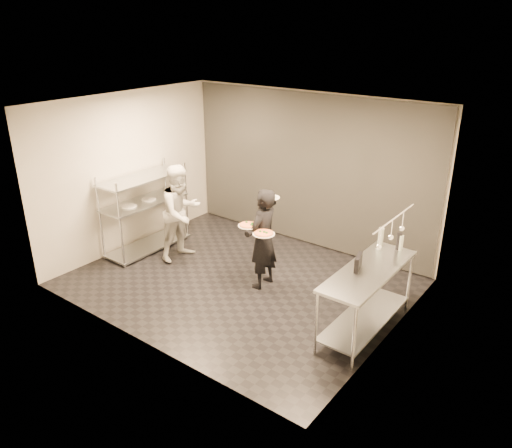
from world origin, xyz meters
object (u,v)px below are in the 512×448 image
Objects in this scene: bottle_green at (381,237)px; pizza_plate_far at (264,233)px; pos_monitor at (358,262)px; bottle_clear at (401,243)px; chef at (181,212)px; bottle_dark at (399,241)px; prep_counter at (367,289)px; pizza_plate_near at (248,225)px; salad_plate at (271,196)px; pass_rack at (145,209)px; waiter at (263,239)px.

pizza_plate_far is at bearing -150.22° from bottle_green.
pos_monitor is 0.91m from bottle_clear.
chef reaches higher than bottle_dark.
bottle_dark is (0.07, 0.80, 0.42)m from prep_counter.
bottle_green is (1.75, 0.82, -0.01)m from pizza_plate_near.
pizza_plate_far is at bearing -91.29° from chef.
pizza_plate_far is 1.19× the size of salad_plate.
prep_counter is 1.07× the size of chef.
salad_plate is (2.43, 0.46, 0.63)m from pass_rack.
pass_rack reaches higher than pos_monitor.
pass_rack is at bearing -88.04° from waiter.
waiter is 1.76m from bottle_green.
bottle_green is 0.26m from bottle_dark.
prep_counter is 7.98× the size of bottle_clear.
pass_rack is 5.78× the size of bottle_green.
waiter is 2.01m from bottle_dark.
pos_monitor is (1.83, -0.03, -0.05)m from pizza_plate_near.
pizza_plate_far is 1.53m from pos_monitor.
prep_counter is 0.42m from pos_monitor.
bottle_dark reaches higher than bottle_clear.
pos_monitor is at bearing -103.54° from bottle_clear.
salad_plate is 1.76m from bottle_green.
bottle_green is 1.23× the size of bottle_clear.
bottle_dark is (3.62, 0.67, 0.20)m from chef.
salad_plate is at bearing -169.76° from bottle_green.
bottle_clear is 0.91× the size of bottle_dark.
chef is 3.69m from bottle_dark.
waiter is 0.36m from pizza_plate_near.
bottle_clear is (4.42, 0.80, 0.26)m from pass_rack.
chef is at bearing 9.81° from pass_rack.
salad_plate is (0.05, 0.51, 0.32)m from pizza_plate_near.
waiter is 5.88× the size of pos_monitor.
pass_rack reaches higher than prep_counter.
pizza_plate_near is at bearing 177.20° from pizza_plate_far.
waiter reaches higher than pass_rack.
waiter is at bearing -84.46° from chef.
salad_plate reaches higher than bottle_dark.
pizza_plate_far is 1.68m from bottle_green.
pizza_plate_far is at bearing -153.53° from bottle_clear.
bottle_dark reaches higher than pos_monitor.
pos_monitor is 0.85m from bottle_green.
bottle_dark is at bearing -74.94° from chef.
bottle_clear is at bearing -75.01° from chef.
prep_counter is at bearing 0.03° from pass_rack.
prep_counter is 2.10m from salad_plate.
chef reaches higher than pass_rack.
prep_counter is 6.52× the size of salad_plate.
pizza_plate_near is (-0.12, -0.21, 0.27)m from waiter.
pass_rack is at bearing 163.69° from pos_monitor.
prep_counter is 2.00m from pizza_plate_near.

